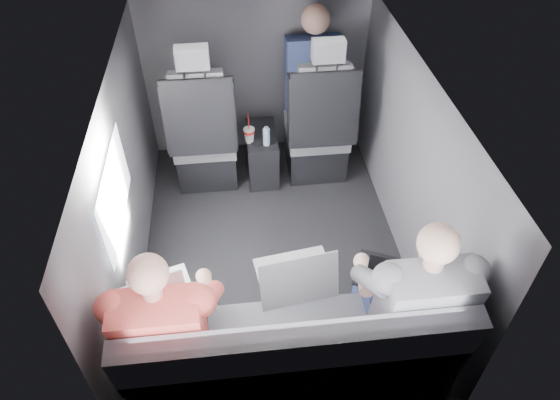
{
  "coord_description": "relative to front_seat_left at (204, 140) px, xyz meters",
  "views": [
    {
      "loc": [
        -0.21,
        -2.4,
        2.7
      ],
      "look_at": [
        0.05,
        -0.05,
        0.53
      ],
      "focal_mm": 32.0,
      "sensor_mm": 36.0,
      "label": 1
    }
  ],
  "objects": [
    {
      "name": "soda_cup",
      "position": [
        0.35,
        -0.05,
        0.07
      ],
      "size": [
        0.09,
        0.09,
        0.26
      ],
      "color": "white",
      "rests_on": "center_console"
    },
    {
      "name": "panel_left",
      "position": [
        -0.45,
        -0.84,
        0.27
      ],
      "size": [
        0.02,
        2.6,
        1.35
      ],
      "primitive_type": "cube",
      "color": "#56565B",
      "rests_on": "floor"
    },
    {
      "name": "center_console",
      "position": [
        0.45,
        0.04,
        -0.2
      ],
      "size": [
        0.24,
        0.48,
        0.41
      ],
      "color": "black",
      "rests_on": "floor"
    },
    {
      "name": "rear_bench",
      "position": [
        0.45,
        -1.9,
        -0.09
      ],
      "size": [
        1.6,
        0.57,
        0.92
      ],
      "color": "#5D5E62",
      "rests_on": "floor"
    },
    {
      "name": "passenger_front_right",
      "position": [
        0.89,
        0.26,
        0.36
      ],
      "size": [
        0.43,
        0.43,
        0.9
      ],
      "color": "navy",
      "rests_on": "front_seat_right"
    },
    {
      "name": "panel_back",
      "position": [
        0.45,
        -2.14,
        0.27
      ],
      "size": [
        1.8,
        0.02,
        1.35
      ],
      "primitive_type": "cube",
      "color": "#56565B",
      "rests_on": "floor"
    },
    {
      "name": "front_seat_left",
      "position": [
        0.0,
        0.0,
        0.0
      ],
      "size": [
        0.52,
        0.58,
        1.26
      ],
      "color": "black",
      "rests_on": "floor"
    },
    {
      "name": "front_seat_right",
      "position": [
        0.9,
        0.0,
        0.0
      ],
      "size": [
        0.52,
        0.58,
        1.26
      ],
      "color": "black",
      "rests_on": "floor"
    },
    {
      "name": "passenger_rear_left",
      "position": [
        -0.15,
        -1.81,
        0.22
      ],
      "size": [
        0.49,
        0.61,
        1.2
      ],
      "color": "#323237",
      "rests_on": "rear_bench"
    },
    {
      "name": "panel_right",
      "position": [
        1.35,
        -0.84,
        0.27
      ],
      "size": [
        0.02,
        2.6,
        1.35
      ],
      "primitive_type": "cube",
      "color": "#56565B",
      "rests_on": "floor"
    },
    {
      "name": "seatbelt",
      "position": [
        0.9,
        -0.17,
        0.4
      ],
      "size": [
        0.35,
        0.11,
        0.59
      ],
      "primitive_type": "cube",
      "rotation": [
        -0.14,
        0.49,
        0.0
      ],
      "color": "black",
      "rests_on": "front_seat_right"
    },
    {
      "name": "ceiling",
      "position": [
        0.45,
        -0.84,
        0.95
      ],
      "size": [
        2.6,
        2.6,
        0.0
      ],
      "primitive_type": "plane",
      "rotation": [
        3.14,
        0.0,
        0.0
      ],
      "color": "#B2B2AD",
      "rests_on": "panel_back"
    },
    {
      "name": "water_bottle",
      "position": [
        0.48,
        -0.1,
        0.07
      ],
      "size": [
        0.06,
        0.06,
        0.16
      ],
      "color": "#B0CFEF",
      "rests_on": "center_console"
    },
    {
      "name": "laptop_black",
      "position": [
        1.01,
        -1.67,
        0.24
      ],
      "size": [
        0.43,
        0.46,
        0.26
      ],
      "color": "black",
      "rests_on": "passenger_rear_right"
    },
    {
      "name": "laptop_white",
      "position": [
        -0.21,
        -1.62,
        0.23
      ],
      "size": [
        0.37,
        0.38,
        0.24
      ],
      "color": "white",
      "rests_on": "passenger_rear_left"
    },
    {
      "name": "floor",
      "position": [
        0.45,
        -0.84,
        -0.4
      ],
      "size": [
        2.6,
        2.6,
        0.0
      ],
      "primitive_type": "plane",
      "color": "black",
      "rests_on": "ground"
    },
    {
      "name": "laptop_silver",
      "position": [
        0.5,
        -1.6,
        0.24
      ],
      "size": [
        0.44,
        0.41,
        0.28
      ],
      "color": "#B4B4B9",
      "rests_on": "rear_bench"
    },
    {
      "name": "passenger_rear_right",
      "position": [
        1.05,
        -1.81,
        0.24
      ],
      "size": [
        0.52,
        0.63,
        1.25
      ],
      "color": "navy",
      "rests_on": "rear_bench"
    },
    {
      "name": "side_window",
      "position": [
        -0.43,
        -1.14,
        0.5
      ],
      "size": [
        0.02,
        0.75,
        0.42
      ],
      "primitive_type": "cube",
      "color": "white",
      "rests_on": "panel_left"
    },
    {
      "name": "panel_front",
      "position": [
        0.45,
        0.46,
        0.27
      ],
      "size": [
        1.8,
        0.02,
        1.35
      ],
      "primitive_type": "cube",
      "color": "#56565B",
      "rests_on": "floor"
    }
  ]
}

